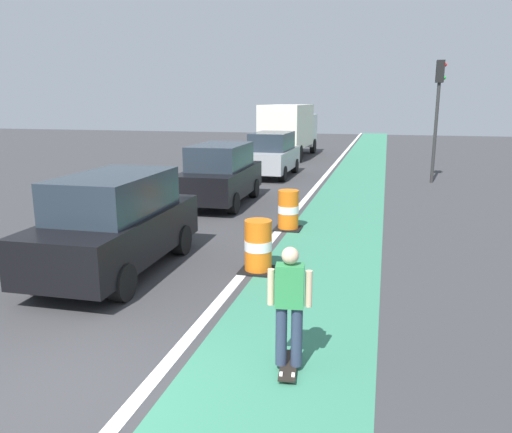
{
  "coord_description": "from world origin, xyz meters",
  "views": [
    {
      "loc": [
        3.6,
        -4.62,
        3.47
      ],
      "look_at": [
        1.04,
        5.3,
        1.1
      ],
      "focal_mm": 35.23,
      "sensor_mm": 36.0,
      "label": 1
    }
  ],
  "objects": [
    {
      "name": "bike_lane_strip",
      "position": [
        2.4,
        12.0,
        0.0
      ],
      "size": [
        2.5,
        80.0,
        0.01
      ],
      "primitive_type": "cube",
      "color": "#387F60",
      "rests_on": "ground"
    },
    {
      "name": "traffic_light_corner",
      "position": [
        5.61,
        18.16,
        3.5
      ],
      "size": [
        0.41,
        0.32,
        5.1
      ],
      "color": "#2D2D2D",
      "rests_on": "ground"
    },
    {
      "name": "parked_suv_second",
      "position": [
        -1.79,
        11.5,
        1.04
      ],
      "size": [
        2.02,
        4.65,
        2.04
      ],
      "color": "black",
      "rests_on": "ground"
    },
    {
      "name": "traffic_barrel_front",
      "position": [
        1.16,
        5.01,
        0.53
      ],
      "size": [
        0.73,
        0.73,
        1.09
      ],
      "color": "orange",
      "rests_on": "ground"
    },
    {
      "name": "ground_plane",
      "position": [
        0.0,
        0.0,
        0.0
      ],
      "size": [
        100.0,
        100.0,
        0.0
      ],
      "primitive_type": "plane",
      "color": "#38383A"
    },
    {
      "name": "parked_suv_third",
      "position": [
        -1.53,
        18.26,
        1.04
      ],
      "size": [
        1.94,
        4.61,
        2.04
      ],
      "color": "#9EA0A5",
      "rests_on": "ground"
    },
    {
      "name": "traffic_barrel_mid",
      "position": [
        1.11,
        8.62,
        0.53
      ],
      "size": [
        0.73,
        0.73,
        1.09
      ],
      "color": "orange",
      "rests_on": "ground"
    },
    {
      "name": "lane_divider_stripe",
      "position": [
        0.9,
        12.0,
        0.01
      ],
      "size": [
        0.2,
        80.0,
        0.01
      ],
      "primitive_type": "cube",
      "color": "silver",
      "rests_on": "ground"
    },
    {
      "name": "delivery_truck_down_block",
      "position": [
        -2.24,
        26.45,
        1.85
      ],
      "size": [
        2.48,
        7.64,
        3.23
      ],
      "color": "silver",
      "rests_on": "ground"
    },
    {
      "name": "skateboarder_on_lane",
      "position": [
        2.52,
        1.3,
        0.91
      ],
      "size": [
        0.57,
        0.82,
        1.69
      ],
      "color": "black",
      "rests_on": "ground"
    },
    {
      "name": "parked_suv_nearest",
      "position": [
        -1.64,
        4.29,
        1.04
      ],
      "size": [
        2.0,
        4.64,
        2.04
      ],
      "color": "black",
      "rests_on": "ground"
    }
  ]
}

